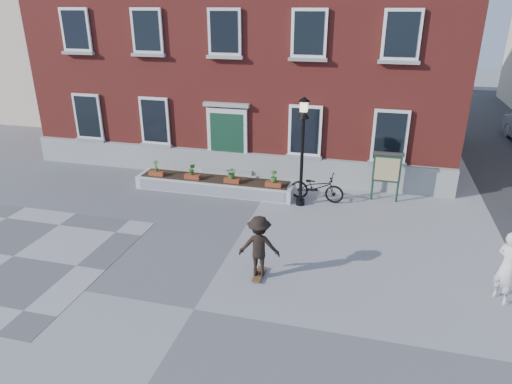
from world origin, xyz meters
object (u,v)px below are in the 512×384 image
(lamp_post, at_px, (303,137))
(skateboarder, at_px, (259,246))
(bystander, at_px, (508,267))
(notice_board, at_px, (387,169))
(bicycle, at_px, (317,187))

(lamp_post, height_order, skateboarder, lamp_post)
(bystander, distance_m, lamp_post, 7.47)
(bystander, height_order, notice_board, bystander)
(bicycle, xyz_separation_m, lamp_post, (-0.52, -0.54, 2.01))
(skateboarder, bearing_deg, bicycle, 81.70)
(lamp_post, relative_size, skateboarder, 2.23)
(notice_board, xyz_separation_m, skateboarder, (-3.23, -6.10, -0.35))
(lamp_post, distance_m, skateboarder, 5.23)
(notice_board, height_order, skateboarder, notice_board)
(bicycle, bearing_deg, notice_board, -70.58)
(bicycle, bearing_deg, bystander, -128.19)
(notice_board, bearing_deg, bystander, -63.44)
(lamp_post, xyz_separation_m, notice_board, (2.94, 1.14, -1.28))
(skateboarder, bearing_deg, lamp_post, 86.68)
(bicycle, height_order, skateboarder, skateboarder)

